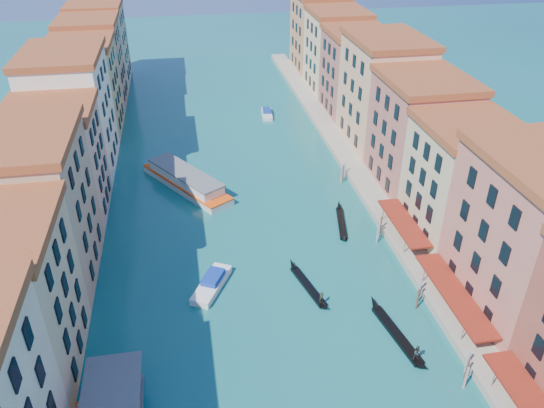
{
  "coord_description": "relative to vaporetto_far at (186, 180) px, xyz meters",
  "views": [
    {
      "loc": [
        -6.97,
        -19.53,
        43.76
      ],
      "look_at": [
        3.5,
        40.05,
        7.35
      ],
      "focal_mm": 35.0,
      "sensor_mm": 36.0,
      "label": 1
    }
  ],
  "objects": [
    {
      "name": "gondola_fore",
      "position": [
        14.22,
        -29.0,
        -0.98
      ],
      "size": [
        3.43,
        10.7,
        2.16
      ],
      "rotation": [
        0.0,
        0.0,
        0.25
      ],
      "color": "black",
      "rests_on": "ground"
    },
    {
      "name": "gondola_right",
      "position": [
        22.18,
        -39.2,
        -0.87
      ],
      "size": [
        3.05,
        12.35,
        2.47
      ],
      "rotation": [
        0.0,
        0.0,
        0.17
      ],
      "color": "black",
      "rests_on": "ground"
    },
    {
      "name": "right_bank_palazzos",
      "position": [
        37.68,
        5.03,
        8.4
      ],
      "size": [
        12.8,
        128.4,
        21.0
      ],
      "color": "brown",
      "rests_on": "ground"
    },
    {
      "name": "restaurant_awnings",
      "position": [
        29.87,
        -36.97,
        1.65
      ],
      "size": [
        3.2,
        44.55,
        3.12
      ],
      "color": "maroon",
      "rests_on": "ground"
    },
    {
      "name": "motorboat_mid",
      "position": [
        2.25,
        -26.74,
        -0.71
      ],
      "size": [
        5.86,
        8.13,
        1.63
      ],
      "rotation": [
        0.0,
        0.0,
        -0.48
      ],
      "color": "white",
      "rests_on": "ground"
    },
    {
      "name": "gondola_far",
      "position": [
        22.59,
        -15.32,
        -1.02
      ],
      "size": [
        3.05,
        11.0,
        1.57
      ],
      "rotation": [
        0.0,
        0.0,
        -0.2
      ],
      "color": "black",
      "rests_on": "ground"
    },
    {
      "name": "left_bank_palazzos",
      "position": [
        -18.32,
        4.7,
        8.36
      ],
      "size": [
        12.8,
        128.4,
        21.0
      ],
      "color": "beige",
      "rests_on": "ground"
    },
    {
      "name": "motorboat_far",
      "position": [
        18.76,
        29.88,
        -0.8
      ],
      "size": [
        2.76,
        6.86,
        1.38
      ],
      "rotation": [
        0.0,
        0.0,
        -0.1
      ],
      "color": "silver",
      "rests_on": "ground"
    },
    {
      "name": "mooring_poles_right",
      "position": [
        26.78,
        -31.17,
        -0.04
      ],
      "size": [
        1.44,
        54.24,
        3.2
      ],
      "color": "#54381C",
      "rests_on": "ground"
    },
    {
      "name": "quay",
      "position": [
        29.68,
        5.03,
        -0.84
      ],
      "size": [
        4.0,
        140.0,
        1.0
      ],
      "primitive_type": "cube",
      "color": "#9E967F",
      "rests_on": "ground"
    },
    {
      "name": "vaporetto_far",
      "position": [
        0.0,
        0.0,
        0.0
      ],
      "size": [
        14.67,
        19.34,
        2.98
      ],
      "rotation": [
        0.0,
        0.0,
        0.57
      ],
      "color": "silver",
      "rests_on": "ground"
    }
  ]
}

